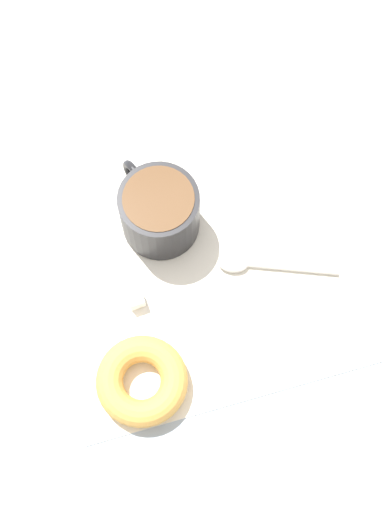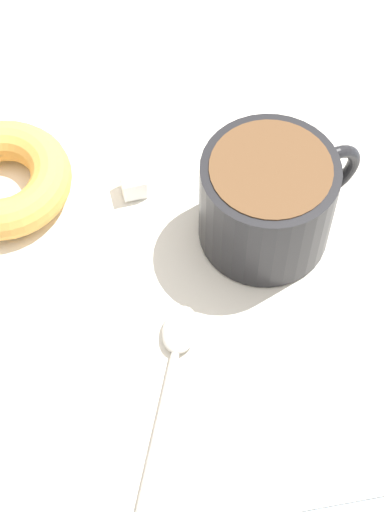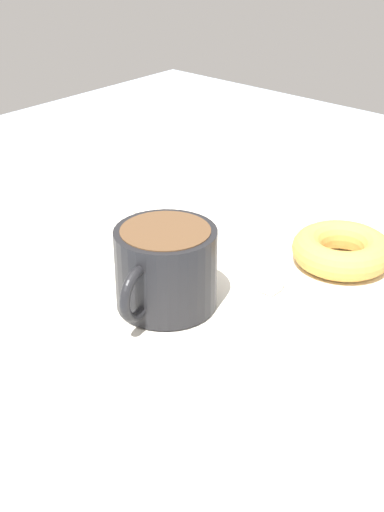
% 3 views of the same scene
% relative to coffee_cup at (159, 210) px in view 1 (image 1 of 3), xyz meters
% --- Properties ---
extents(ground_plane, '(1.20, 1.20, 0.02)m').
position_rel_coffee_cup_xyz_m(ground_plane, '(0.02, -0.08, -0.05)').
color(ground_plane, '#99A8B7').
extents(napkin, '(0.37, 0.37, 0.00)m').
position_rel_coffee_cup_xyz_m(napkin, '(0.02, -0.06, -0.04)').
color(napkin, white).
rests_on(napkin, ground_plane).
extents(coffee_cup, '(0.09, 0.12, 0.08)m').
position_rel_coffee_cup_xyz_m(coffee_cup, '(0.00, 0.00, 0.00)').
color(coffee_cup, black).
rests_on(coffee_cup, napkin).
extents(donut, '(0.10, 0.10, 0.03)m').
position_rel_coffee_cup_xyz_m(donut, '(-0.08, -0.18, -0.02)').
color(donut, gold).
rests_on(donut, napkin).
extents(spoon, '(0.14, 0.07, 0.01)m').
position_rel_coffee_cup_xyz_m(spoon, '(0.08, -0.09, -0.04)').
color(spoon, '#B7B2A8').
rests_on(spoon, napkin).
extents(sugar_cube, '(0.02, 0.02, 0.02)m').
position_rel_coffee_cup_xyz_m(sugar_cube, '(-0.06, -0.08, -0.03)').
color(sugar_cube, white).
rests_on(sugar_cube, napkin).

